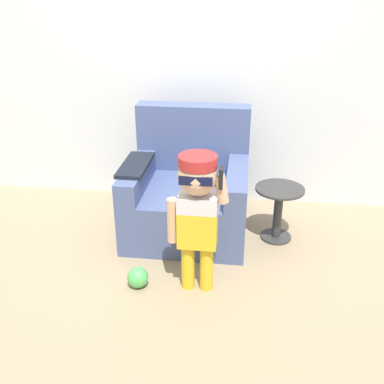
# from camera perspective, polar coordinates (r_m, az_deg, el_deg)

# --- Properties ---
(ground_plane) EXTENTS (10.00, 10.00, 0.00)m
(ground_plane) POSITION_cam_1_polar(r_m,az_deg,el_deg) (3.85, -1.70, -4.88)
(ground_plane) COLOR #998466
(wall_back) EXTENTS (10.00, 0.05, 2.60)m
(wall_back) POSITION_cam_1_polar(r_m,az_deg,el_deg) (4.09, -0.35, 16.36)
(wall_back) COLOR silver
(wall_back) RESTS_ON ground_plane
(armchair) EXTENTS (0.99, 0.96, 0.99)m
(armchair) POSITION_cam_1_polar(r_m,az_deg,el_deg) (3.76, -0.45, 0.06)
(armchair) COLOR #475684
(armchair) RESTS_ON ground_plane
(person_child) EXTENTS (0.40, 0.30, 0.98)m
(person_child) POSITION_cam_1_polar(r_m,az_deg,el_deg) (2.85, 0.67, -1.48)
(person_child) COLOR gold
(person_child) RESTS_ON ground_plane
(side_table) EXTENTS (0.39, 0.39, 0.45)m
(side_table) POSITION_cam_1_polar(r_m,az_deg,el_deg) (3.68, 10.89, -2.03)
(side_table) COLOR #333333
(side_table) RESTS_ON ground_plane
(toy_ball) EXTENTS (0.15, 0.15, 0.15)m
(toy_ball) POSITION_cam_1_polar(r_m,az_deg,el_deg) (3.19, -6.89, -10.71)
(toy_ball) COLOR #4CB256
(toy_ball) RESTS_ON ground_plane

